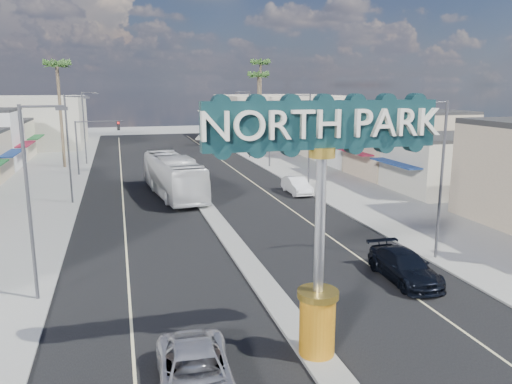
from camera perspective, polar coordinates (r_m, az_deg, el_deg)
ground at (r=45.06m, az=-6.68°, el=-0.52°), size 160.00×160.00×0.00m
road at (r=45.06m, az=-6.68°, el=-0.52°), size 20.00×120.00×0.01m
median_island at (r=29.89m, az=-1.88°, el=-6.86°), size 1.30×30.00×0.16m
sidewalk_left at (r=45.17m, az=-24.51°, el=-1.44°), size 8.00×120.00×0.12m
sidewalk_right at (r=49.08m, az=9.68°, el=0.50°), size 8.00×120.00×0.12m
storefront_row_right at (r=64.59m, az=12.98°, el=5.77°), size 12.00×42.00×6.00m
backdrop_far_left at (r=90.00m, az=-25.50°, el=7.26°), size 20.00×20.00×8.00m
backdrop_far_right at (r=93.17m, az=2.47°, el=8.55°), size 20.00×20.00×8.00m
gateway_sign at (r=17.25m, az=7.42°, el=-0.96°), size 8.20×1.50×9.15m
traffic_signal_left at (r=57.80m, az=-18.06°, el=6.05°), size 5.09×0.45×6.00m
traffic_signal_right at (r=59.86m, az=-0.11°, el=6.83°), size 5.09×0.45×6.00m
streetlight_l_near at (r=24.26m, az=-24.25°, el=-0.21°), size 2.03×0.22×9.00m
streetlight_l_mid at (r=43.91m, az=-20.47°, el=5.17°), size 2.03×0.22×9.00m
streetlight_l_far at (r=65.77m, az=-18.93°, el=7.35°), size 2.03×0.22×9.00m
streetlight_r_near at (r=29.38m, az=20.21°, el=2.10°), size 2.03×0.22×9.00m
streetlight_r_mid at (r=46.93m, az=5.93°, el=6.27°), size 2.03×0.22×9.00m
streetlight_r_far at (r=67.82m, az=-0.89°, el=8.12°), size 2.03×0.22×9.00m
palm_left_far at (r=63.83m, az=-21.78°, el=12.81°), size 2.60×2.60×13.10m
palm_right_mid at (r=72.19m, az=0.30°, el=12.76°), size 2.60×2.60×12.10m
palm_right_far at (r=78.55m, az=0.52°, el=14.01°), size 2.60×2.60×14.10m
suv_left at (r=17.12m, az=-6.92°, el=-19.98°), size 2.72×5.37×1.46m
suv_right at (r=26.81m, az=16.60°, el=-8.13°), size 2.24×5.23×1.50m
car_parked_right at (r=45.98m, az=4.68°, el=0.75°), size 1.65×4.65×1.53m
city_bus at (r=45.37m, az=-9.41°, el=1.82°), size 4.54×13.28×3.63m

